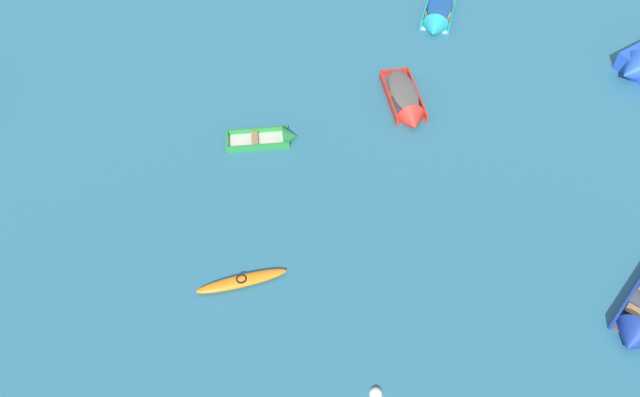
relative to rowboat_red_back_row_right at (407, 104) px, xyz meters
The scene contains 5 objects.
rowboat_red_back_row_right is the anchor object (origin of this frame).
rowboat_turquoise_outer_left 7.43m from the rowboat_red_back_row_right, 76.21° to the left, with size 2.30×4.54×1.40m.
rowboat_green_cluster_outer 6.21m from the rowboat_red_back_row_right, 156.40° to the right, with size 3.22×1.57×1.01m.
kayak_orange_midfield_right 11.76m from the rowboat_red_back_row_right, 121.44° to the right, with size 3.32×1.65×0.32m.
mooring_buoy_central 14.02m from the rowboat_red_back_row_right, 94.99° to the right, with size 0.43×0.43×0.43m, color silver.
Camera 1 is at (1.19, 3.53, 20.08)m, focal length 36.98 mm.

